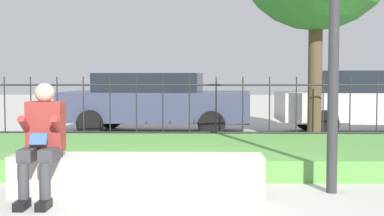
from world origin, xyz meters
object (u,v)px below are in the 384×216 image
object	(u,v)px
car_parked_right	(372,101)
car_parked_center	(155,101)
person_seated_reader	(43,137)
stone_bench	(138,177)

from	to	relation	value
car_parked_right	car_parked_center	bearing A→B (deg)	177.25
person_seated_reader	car_parked_right	distance (m)	8.52
stone_bench	car_parked_right	distance (m)	7.73
stone_bench	car_parked_center	world-z (taller)	car_parked_center
stone_bench	car_parked_center	xyz separation A→B (m)	(-0.37, 6.43, 0.53)
stone_bench	car_parked_center	distance (m)	6.47
car_parked_center	person_seated_reader	bearing A→B (deg)	-90.80
car_parked_right	car_parked_center	size ratio (longest dim) A/B	0.97
stone_bench	car_parked_right	world-z (taller)	car_parked_right
person_seated_reader	car_parked_right	size ratio (longest dim) A/B	0.29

